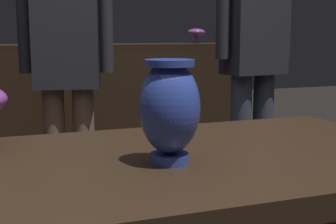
# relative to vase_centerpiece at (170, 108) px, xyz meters

# --- Properties ---
(back_display_shelf) EXTENTS (2.60, 0.40, 0.99)m
(back_display_shelf) POSITION_rel_vase_centerpiece_xyz_m (0.01, 2.25, -0.42)
(back_display_shelf) COLOR black
(back_display_shelf) RESTS_ON ground_plane
(vase_centerpiece) EXTENTS (0.12, 0.12, 0.21)m
(vase_centerpiece) POSITION_rel_vase_centerpiece_xyz_m (0.00, 0.00, 0.00)
(vase_centerpiece) COLOR #2D429E
(vase_centerpiece) RESTS_ON display_plinth
(shelf_vase_far_right) EXTENTS (0.13, 0.13, 0.10)m
(shelf_vase_far_right) POSITION_rel_vase_centerpiece_xyz_m (1.05, 2.29, 0.15)
(shelf_vase_far_right) COLOR #7A388E
(shelf_vase_far_right) RESTS_ON back_display_shelf
(shelf_vase_center) EXTENTS (0.15, 0.15, 0.12)m
(shelf_vase_center) POSITION_rel_vase_centerpiece_xyz_m (0.01, 2.27, 0.16)
(shelf_vase_center) COLOR #E55B1E
(shelf_vase_center) RESTS_ON back_display_shelf
(visitor_near_right) EXTENTS (0.47, 0.23, 1.72)m
(visitor_near_right) POSITION_rel_vase_centerpiece_xyz_m (0.96, 1.32, 0.10)
(visitor_near_right) COLOR #333847
(visitor_near_right) RESTS_ON ground_plane
(visitor_center_back) EXTENTS (0.46, 0.25, 1.59)m
(visitor_center_back) POSITION_rel_vase_centerpiece_xyz_m (0.03, 1.56, 0.02)
(visitor_center_back) COLOR brown
(visitor_center_back) RESTS_ON ground_plane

